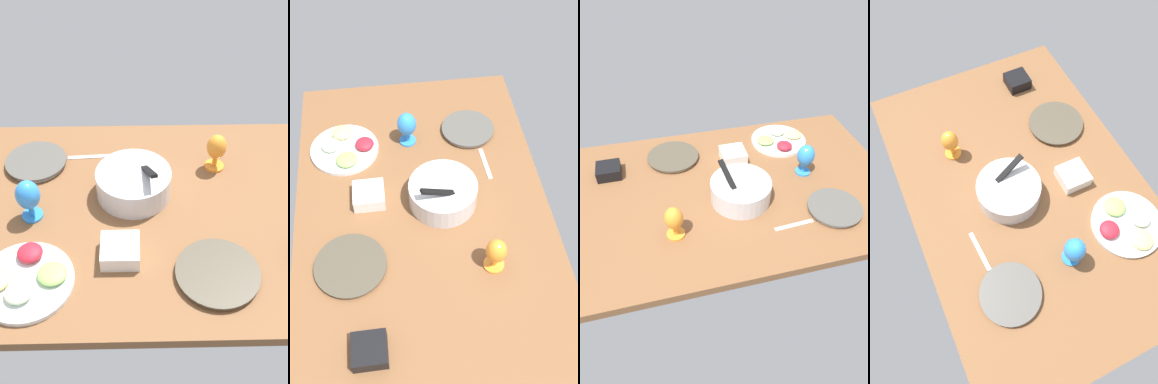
% 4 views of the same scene
% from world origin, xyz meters
% --- Properties ---
extents(ground_plane, '(1.60, 1.04, 0.04)m').
position_xyz_m(ground_plane, '(0.00, 0.00, -0.02)').
color(ground_plane, brown).
extents(dinner_plate_left, '(0.24, 0.24, 0.02)m').
position_xyz_m(dinner_plate_left, '(-0.41, 0.26, 0.01)').
color(dinner_plate_left, silver).
rests_on(dinner_plate_left, ground_plane).
extents(dinner_plate_right, '(0.27, 0.27, 0.02)m').
position_xyz_m(dinner_plate_right, '(0.25, -0.30, 0.01)').
color(dinner_plate_right, beige).
rests_on(dinner_plate_right, ground_plane).
extents(mixing_bowl, '(0.28, 0.28, 0.18)m').
position_xyz_m(mixing_bowl, '(-0.01, 0.09, 0.06)').
color(mixing_bowl, silver).
rests_on(mixing_bowl, ground_plane).
extents(fruit_platter, '(0.31, 0.31, 0.05)m').
position_xyz_m(fruit_platter, '(-0.35, -0.31, 0.02)').
color(fruit_platter, silver).
rests_on(fruit_platter, ground_plane).
extents(hurricane_glass_orange, '(0.08, 0.08, 0.15)m').
position_xyz_m(hurricane_glass_orange, '(0.31, 0.23, 0.09)').
color(hurricane_glass_orange, orange).
rests_on(hurricane_glass_orange, ground_plane).
extents(hurricane_glass_blue, '(0.09, 0.09, 0.16)m').
position_xyz_m(hurricane_glass_blue, '(-0.38, -0.02, 0.10)').
color(hurricane_glass_blue, '#2D84E2').
rests_on(hurricane_glass_blue, ground_plane).
extents(square_bowl_white, '(0.13, 0.13, 0.06)m').
position_xyz_m(square_bowl_white, '(-0.06, -0.21, 0.03)').
color(square_bowl_white, white).
rests_on(square_bowl_white, ground_plane).
extents(square_bowl_black, '(0.12, 0.12, 0.06)m').
position_xyz_m(square_bowl_black, '(0.58, -0.24, 0.03)').
color(square_bowl_black, black).
rests_on(square_bowl_black, ground_plane).
extents(fork_by_left_plate, '(0.18, 0.03, 0.01)m').
position_xyz_m(fork_by_left_plate, '(-0.19, 0.30, 0.00)').
color(fork_by_left_plate, silver).
rests_on(fork_by_left_plate, ground_plane).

